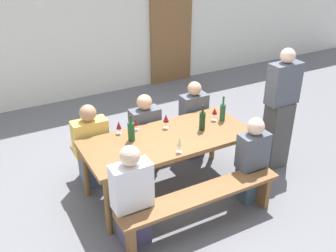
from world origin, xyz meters
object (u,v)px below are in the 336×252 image
object	(u,v)px
wine_bottle_2	(223,112)
wine_glass_3	(119,126)
seated_guest_far_2	(193,122)
tasting_table	(168,143)
wine_glass_4	(215,112)
seated_guest_far_0	(92,148)
bench_near	(201,200)
wine_bottle_1	(202,121)
wine_glass_0	(136,123)
standing_host	(279,113)
wine_glass_1	(180,142)
seated_guest_near_0	(132,199)
seated_guest_near_1	(252,162)
wine_glass_2	(166,119)
seated_guest_far_1	(145,135)
bench_far	(142,140)
wooden_door	(171,31)
wine_bottle_0	(131,131)

from	to	relation	value
wine_bottle_2	wine_glass_3	size ratio (longest dim) A/B	2.01
seated_guest_far_2	wine_bottle_2	bearing A→B (deg)	9.95
tasting_table	wine_glass_4	xyz separation A→B (m)	(0.72, 0.11, 0.20)
wine_glass_4	seated_guest_far_0	xyz separation A→B (m)	(-1.46, 0.47, -0.36)
seated_guest_far_2	wine_glass_3	bearing A→B (deg)	-78.92
bench_near	wine_bottle_1	world-z (taller)	wine_bottle_1
wine_bottle_1	wine_glass_0	xyz separation A→B (m)	(-0.69, 0.37, -0.03)
seated_guest_far_2	standing_host	world-z (taller)	standing_host
bench_near	tasting_table	bearing A→B (deg)	90.00
wine_glass_1	wine_bottle_2	bearing A→B (deg)	25.49
seated_guest_near_0	seated_guest_near_1	xyz separation A→B (m)	(1.50, 0.00, -0.03)
wine_bottle_1	wine_glass_1	size ratio (longest dim) A/B	1.77
wine_glass_2	wine_glass_3	world-z (taller)	wine_glass_2
wine_bottle_1	wine_glass_0	bearing A→B (deg)	151.68
seated_guest_near_1	seated_guest_far_1	size ratio (longest dim) A/B	1.00
tasting_table	wine_bottle_2	bearing A→B (deg)	4.42
wine_bottle_2	wine_glass_4	world-z (taller)	wine_bottle_2
seated_guest_near_1	bench_far	bearing A→B (deg)	30.60
bench_far	seated_guest_far_0	size ratio (longest dim) A/B	1.72
wine_glass_0	wine_glass_3	distance (m)	0.22
bench_far	wine_bottle_1	bearing A→B (deg)	-59.37
wine_bottle_2	seated_guest_far_0	size ratio (longest dim) A/B	0.30
wine_glass_2	bench_near	bearing A→B (deg)	-95.37
bench_near	standing_host	world-z (taller)	standing_host
tasting_table	bench_near	distance (m)	0.80
wooden_door	wine_bottle_1	world-z (taller)	wooden_door
bench_near	wine_glass_4	bearing A→B (deg)	49.63
wine_glass_2	wine_bottle_2	bearing A→B (deg)	-12.05
bench_far	wine_glass_1	xyz separation A→B (m)	(-0.05, -1.08, 0.52)
wine_bottle_1	wine_glass_1	world-z (taller)	wine_bottle_1
bench_near	seated_guest_far_2	xyz separation A→B (m)	(0.71, 1.32, 0.17)
wooden_door	bench_far	bearing A→B (deg)	-125.94
wine_glass_4	seated_guest_far_2	world-z (taller)	seated_guest_far_2
wooden_door	bench_near	size ratio (longest dim) A/B	1.12
tasting_table	wine_glass_3	xyz separation A→B (m)	(-0.46, 0.35, 0.18)
seated_guest_far_2	wine_glass_0	bearing A→B (deg)	-76.17
seated_guest_far_0	seated_guest_far_2	bearing A→B (deg)	90.00
wine_bottle_1	seated_guest_far_0	world-z (taller)	seated_guest_far_0
wine_bottle_2	wine_glass_4	size ratio (longest dim) A/B	1.91
seated_guest_far_0	seated_guest_far_1	bearing A→B (deg)	90.00
wine_glass_0	seated_guest_far_2	distance (m)	1.04
wine_glass_1	seated_guest_near_0	distance (m)	0.79
wine_bottle_0	standing_host	world-z (taller)	standing_host
wooden_door	wine_glass_0	world-z (taller)	wooden_door
wine_bottle_0	wine_glass_1	distance (m)	0.60
wine_bottle_2	wine_bottle_0	bearing A→B (deg)	176.28
seated_guest_far_2	wine_glass_4	bearing A→B (deg)	0.59
seated_guest_far_2	wine_glass_2	bearing A→B (deg)	-59.39
wine_bottle_1	wine_glass_0	distance (m)	0.79
wine_bottle_2	seated_guest_far_1	xyz separation A→B (m)	(-0.82, 0.52, -0.36)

